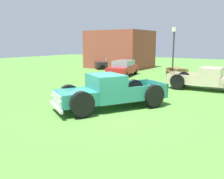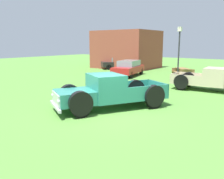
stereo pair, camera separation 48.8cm
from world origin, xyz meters
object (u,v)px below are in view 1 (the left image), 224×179
(picnic_table, at_px, (177,71))
(sedan_distant_a, at_px, (113,63))
(pickup_truck_foreground, at_px, (105,93))
(lamp_post_near, at_px, (173,52))
(sedan_distant_b, at_px, (123,68))
(pickup_truck_behind_left, at_px, (212,80))

(picnic_table, bearing_deg, sedan_distant_a, 166.66)
(pickup_truck_foreground, bearing_deg, sedan_distant_a, 122.95)
(sedan_distant_a, distance_m, lamp_post_near, 9.91)
(lamp_post_near, bearing_deg, sedan_distant_a, 155.28)
(sedan_distant_a, xyz_separation_m, sedan_distant_b, (4.22, -4.49, 0.03))
(pickup_truck_foreground, relative_size, sedan_distant_b, 1.22)
(sedan_distant_a, xyz_separation_m, lamp_post_near, (8.89, -4.09, 1.58))
(pickup_truck_foreground, relative_size, pickup_truck_behind_left, 1.12)
(pickup_truck_behind_left, xyz_separation_m, picnic_table, (-4.23, 5.38, -0.23))
(sedan_distant_a, relative_size, lamp_post_near, 0.97)
(pickup_truck_foreground, distance_m, picnic_table, 12.97)
(sedan_distant_b, xyz_separation_m, picnic_table, (4.33, 2.46, -0.27))
(pickup_truck_foreground, bearing_deg, picnic_table, 95.00)
(lamp_post_near, bearing_deg, sedan_distant_b, -175.08)
(sedan_distant_b, xyz_separation_m, lamp_post_near, (4.67, 0.40, 1.55))
(pickup_truck_behind_left, bearing_deg, picnic_table, 128.18)
(lamp_post_near, relative_size, picnic_table, 1.90)
(pickup_truck_behind_left, bearing_deg, pickup_truck_foreground, -112.40)
(lamp_post_near, bearing_deg, pickup_truck_foreground, -85.79)
(pickup_truck_foreground, distance_m, sedan_distant_b, 11.80)
(sedan_distant_a, bearing_deg, pickup_truck_behind_left, -30.09)
(sedan_distant_a, bearing_deg, pickup_truck_foreground, -57.05)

